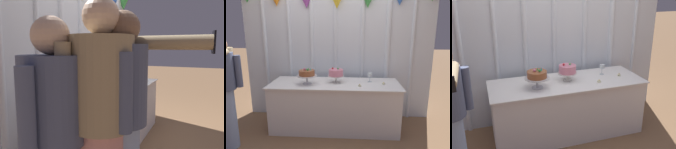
# 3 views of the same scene
# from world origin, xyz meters

# --- Properties ---
(ground_plane) EXTENTS (24.00, 24.00, 0.00)m
(ground_plane) POSITION_xyz_m (0.00, 0.00, 0.00)
(ground_plane) COLOR #846042
(draped_curtain) EXTENTS (3.32, 0.18, 2.41)m
(draped_curtain) POSITION_xyz_m (0.01, 0.60, 1.28)
(draped_curtain) COLOR silver
(draped_curtain) RESTS_ON ground_plane
(cake_table) EXTENTS (2.04, 0.75, 0.76)m
(cake_table) POSITION_xyz_m (0.00, 0.10, 0.38)
(cake_table) COLOR white
(cake_table) RESTS_ON ground_plane
(cake_display_nearleft) EXTENTS (0.31, 0.31, 0.26)m
(cake_display_nearleft) POSITION_xyz_m (-0.42, 0.01, 0.93)
(cake_display_nearleft) COLOR silver
(cake_display_nearleft) RESTS_ON cake_table
(cake_display_nearright) EXTENTS (0.26, 0.26, 0.24)m
(cake_display_nearright) POSITION_xyz_m (0.01, 0.13, 0.91)
(cake_display_nearright) COLOR silver
(cake_display_nearright) RESTS_ON cake_table
(wine_glass) EXTENTS (0.07, 0.07, 0.15)m
(wine_glass) POSITION_xyz_m (0.56, 0.20, 0.88)
(wine_glass) COLOR silver
(wine_glass) RESTS_ON cake_table
(tealight_far_left) EXTENTS (0.05, 0.05, 0.04)m
(tealight_far_left) POSITION_xyz_m (0.39, -0.06, 0.78)
(tealight_far_left) COLOR beige
(tealight_far_left) RESTS_ON cake_table
(tealight_near_left) EXTENTS (0.05, 0.05, 0.04)m
(tealight_near_left) POSITION_xyz_m (0.76, 0.07, 0.78)
(tealight_near_left) COLOR beige
(tealight_near_left) RESTS_ON cake_table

